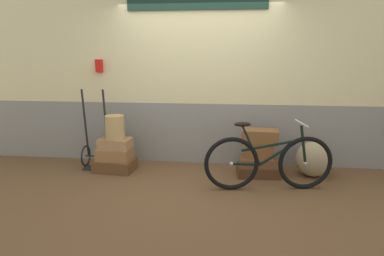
% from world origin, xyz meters
% --- Properties ---
extents(ground, '(9.64, 5.20, 0.06)m').
position_xyz_m(ground, '(0.00, 0.00, -0.03)').
color(ground, brown).
extents(station_building, '(7.64, 0.74, 2.74)m').
position_xyz_m(station_building, '(0.01, 0.85, 1.38)').
color(station_building, gray).
rests_on(station_building, ground).
extents(suitcase_0, '(0.63, 0.46, 0.18)m').
position_xyz_m(suitcase_0, '(-1.25, 0.24, 0.09)').
color(suitcase_0, brown).
rests_on(suitcase_0, ground).
extents(suitcase_1, '(0.52, 0.38, 0.18)m').
position_xyz_m(suitcase_1, '(-1.25, 0.25, 0.27)').
color(suitcase_1, olive).
rests_on(suitcase_1, suitcase_0).
extents(suitcase_2, '(0.51, 0.35, 0.15)m').
position_xyz_m(suitcase_2, '(-1.23, 0.27, 0.43)').
color(suitcase_2, '#9E754C').
rests_on(suitcase_2, suitcase_1).
extents(suitcase_3, '(0.64, 0.40, 0.16)m').
position_xyz_m(suitcase_3, '(0.93, 0.26, 0.08)').
color(suitcase_3, '#4C2D19').
rests_on(suitcase_3, ground).
extents(suitcase_4, '(0.55, 0.34, 0.13)m').
position_xyz_m(suitcase_4, '(0.92, 0.24, 0.22)').
color(suitcase_4, brown).
rests_on(suitcase_4, suitcase_3).
extents(suitcase_5, '(0.41, 0.28, 0.22)m').
position_xyz_m(suitcase_5, '(0.93, 0.26, 0.39)').
color(suitcase_5, brown).
rests_on(suitcase_5, suitcase_4).
extents(suitcase_6, '(0.55, 0.35, 0.19)m').
position_xyz_m(suitcase_6, '(0.93, 0.28, 0.60)').
color(suitcase_6, brown).
rests_on(suitcase_6, suitcase_5).
extents(wicker_basket, '(0.28, 0.28, 0.36)m').
position_xyz_m(wicker_basket, '(-1.22, 0.26, 0.68)').
color(wicker_basket, tan).
rests_on(wicker_basket, suitcase_2).
extents(luggage_trolley, '(0.42, 0.39, 1.24)m').
position_xyz_m(luggage_trolley, '(-1.59, 0.39, 0.27)').
color(luggage_trolley, black).
rests_on(luggage_trolley, ground).
extents(burlap_sack, '(0.51, 0.44, 0.52)m').
position_xyz_m(burlap_sack, '(1.73, 0.33, 0.26)').
color(burlap_sack, '#9E8966').
rests_on(burlap_sack, ground).
extents(bicycle, '(1.69, 0.46, 0.92)m').
position_xyz_m(bicycle, '(1.00, -0.23, 0.38)').
color(bicycle, black).
rests_on(bicycle, ground).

